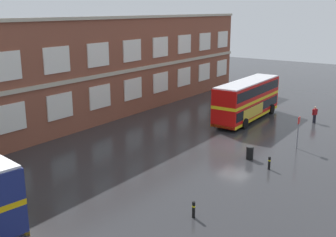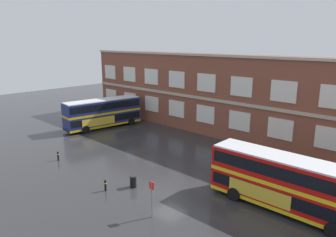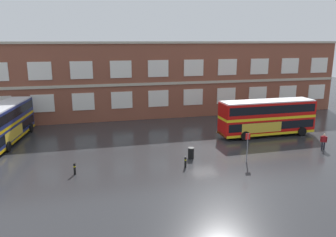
{
  "view_description": "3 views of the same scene",
  "coord_description": "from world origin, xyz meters",
  "px_view_note": "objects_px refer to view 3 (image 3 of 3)",
  "views": [
    {
      "loc": [
        -30.4,
        -14.55,
        11.25
      ],
      "look_at": [
        -2.46,
        5.26,
        2.15
      ],
      "focal_mm": 44.39,
      "sensor_mm": 36.0,
      "label": 1
    },
    {
      "loc": [
        16.92,
        -18.13,
        12.18
      ],
      "look_at": [
        -3.9,
        3.88,
        4.63
      ],
      "focal_mm": 33.66,
      "sensor_mm": 36.0,
      "label": 2
    },
    {
      "loc": [
        -11.17,
        -29.97,
        10.72
      ],
      "look_at": [
        -2.54,
        5.19,
        2.1
      ],
      "focal_mm": 35.38,
      "sensor_mm": 36.0,
      "label": 3
    }
  ],
  "objects_px": {
    "double_decker_near": "(6,123)",
    "station_litter_bin": "(191,153)",
    "safety_bollard_east": "(75,169)",
    "bus_stand_flag": "(247,145)",
    "safety_bollard_west": "(185,162)",
    "waiting_passenger": "(324,141)",
    "double_decker_middle": "(267,117)"
  },
  "relations": [
    {
      "from": "safety_bollard_east",
      "to": "double_decker_near",
      "type": "bearing_deg",
      "value": 123.83
    },
    {
      "from": "double_decker_near",
      "to": "safety_bollard_east",
      "type": "height_order",
      "value": "double_decker_near"
    },
    {
      "from": "waiting_passenger",
      "to": "bus_stand_flag",
      "type": "xyz_separation_m",
      "value": [
        -8.94,
        -1.23,
        0.7
      ]
    },
    {
      "from": "double_decker_middle",
      "to": "waiting_passenger",
      "type": "relative_size",
      "value": 6.5
    },
    {
      "from": "double_decker_near",
      "to": "station_litter_bin",
      "type": "relative_size",
      "value": 10.93
    },
    {
      "from": "safety_bollard_east",
      "to": "bus_stand_flag",
      "type": "bearing_deg",
      "value": -2.93
    },
    {
      "from": "waiting_passenger",
      "to": "double_decker_middle",
      "type": "bearing_deg",
      "value": 114.19
    },
    {
      "from": "station_litter_bin",
      "to": "double_decker_middle",
      "type": "bearing_deg",
      "value": 26.1
    },
    {
      "from": "station_litter_bin",
      "to": "safety_bollard_east",
      "type": "bearing_deg",
      "value": -172.45
    },
    {
      "from": "bus_stand_flag",
      "to": "double_decker_near",
      "type": "bearing_deg",
      "value": 152.36
    },
    {
      "from": "waiting_passenger",
      "to": "safety_bollard_east",
      "type": "relative_size",
      "value": 1.79
    },
    {
      "from": "double_decker_middle",
      "to": "bus_stand_flag",
      "type": "bearing_deg",
      "value": -129.82
    },
    {
      "from": "double_decker_middle",
      "to": "bus_stand_flag",
      "type": "distance_m",
      "value": 9.65
    },
    {
      "from": "bus_stand_flag",
      "to": "waiting_passenger",
      "type": "bearing_deg",
      "value": 7.84
    },
    {
      "from": "double_decker_middle",
      "to": "safety_bollard_east",
      "type": "bearing_deg",
      "value": -162.55
    },
    {
      "from": "waiting_passenger",
      "to": "safety_bollard_west",
      "type": "bearing_deg",
      "value": -175.59
    },
    {
      "from": "double_decker_middle",
      "to": "safety_bollard_east",
      "type": "distance_m",
      "value": 22.19
    },
    {
      "from": "bus_stand_flag",
      "to": "safety_bollard_west",
      "type": "height_order",
      "value": "bus_stand_flag"
    },
    {
      "from": "bus_stand_flag",
      "to": "safety_bollard_east",
      "type": "xyz_separation_m",
      "value": [
        -14.94,
        0.76,
        -1.14
      ]
    },
    {
      "from": "waiting_passenger",
      "to": "double_decker_near",
      "type": "bearing_deg",
      "value": 161.53
    },
    {
      "from": "double_decker_near",
      "to": "double_decker_middle",
      "type": "distance_m",
      "value": 28.71
    },
    {
      "from": "double_decker_middle",
      "to": "station_litter_bin",
      "type": "distance_m",
      "value": 12.06
    },
    {
      "from": "double_decker_near",
      "to": "safety_bollard_east",
      "type": "bearing_deg",
      "value": -56.17
    },
    {
      "from": "double_decker_middle",
      "to": "station_litter_bin",
      "type": "xyz_separation_m",
      "value": [
        -10.73,
        -5.26,
        -1.63
      ]
    },
    {
      "from": "double_decker_near",
      "to": "station_litter_bin",
      "type": "height_order",
      "value": "double_decker_near"
    },
    {
      "from": "safety_bollard_east",
      "to": "waiting_passenger",
      "type": "bearing_deg",
      "value": 1.12
    },
    {
      "from": "double_decker_middle",
      "to": "safety_bollard_east",
      "type": "height_order",
      "value": "double_decker_middle"
    },
    {
      "from": "bus_stand_flag",
      "to": "station_litter_bin",
      "type": "relative_size",
      "value": 2.62
    },
    {
      "from": "safety_bollard_east",
      "to": "station_litter_bin",
      "type": "bearing_deg",
      "value": 7.55
    },
    {
      "from": "double_decker_middle",
      "to": "station_litter_bin",
      "type": "relative_size",
      "value": 10.72
    },
    {
      "from": "safety_bollard_west",
      "to": "safety_bollard_east",
      "type": "height_order",
      "value": "same"
    },
    {
      "from": "bus_stand_flag",
      "to": "safety_bollard_west",
      "type": "bearing_deg",
      "value": 179.0
    }
  ]
}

